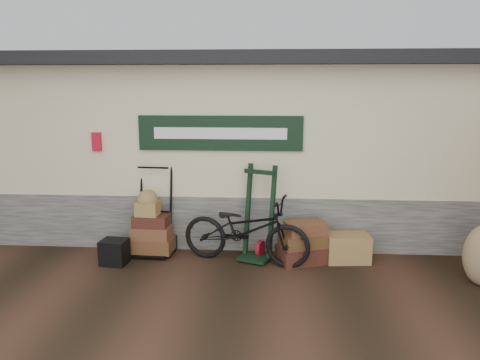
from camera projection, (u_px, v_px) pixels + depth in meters
name	position (u px, v px, depth m)	size (l,w,h in m)	color
ground	(235.00, 274.00, 6.79)	(80.00, 80.00, 0.00)	black
station_building	(245.00, 141.00, 9.14)	(14.40, 4.10, 3.20)	#4C4C47
porter_trolley	(154.00, 204.00, 7.55)	(0.80, 0.60, 1.61)	black
green_barrow	(258.00, 213.00, 7.26)	(0.54, 0.45, 1.49)	black
suitcase_stack	(303.00, 242.00, 7.19)	(0.74, 0.46, 0.65)	#341810
wicker_hamper	(347.00, 248.00, 7.26)	(0.66, 0.43, 0.43)	olive
black_trunk	(114.00, 252.00, 7.14)	(0.38, 0.33, 0.38)	black
bicycle	(246.00, 226.00, 7.12)	(2.02, 0.70, 1.17)	black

